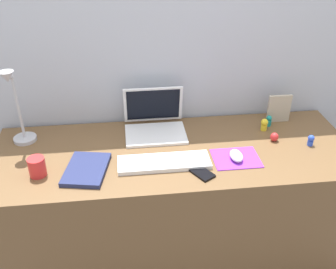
{
  "coord_description": "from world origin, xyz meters",
  "views": [
    {
      "loc": [
        -0.21,
        -1.53,
        1.76
      ],
      "look_at": [
        -0.03,
        0.0,
        0.83
      ],
      "focal_mm": 42.03,
      "sensor_mm": 36.0,
      "label": 1
    }
  ],
  "objects": [
    {
      "name": "picture_frame",
      "position": [
        0.58,
        0.22,
        0.81
      ],
      "size": [
        0.12,
        0.02,
        0.15
      ],
      "primitive_type": "cube",
      "color": "#B2A58C",
      "rests_on": "desk"
    },
    {
      "name": "coffee_mug",
      "position": [
        -0.6,
        -0.12,
        0.78
      ],
      "size": [
        0.07,
        0.07,
        0.09
      ],
      "primitive_type": "cylinder",
      "color": "red",
      "rests_on": "desk"
    },
    {
      "name": "toy_figurine_teal",
      "position": [
        0.52,
        0.18,
        0.77
      ],
      "size": [
        0.03,
        0.03,
        0.06
      ],
      "color": "teal",
      "rests_on": "desk"
    },
    {
      "name": "laptop",
      "position": [
        -0.07,
        0.2,
        0.79
      ],
      "size": [
        0.3,
        0.25,
        0.21
      ],
      "color": "white",
      "rests_on": "desk"
    },
    {
      "name": "cell_phone",
      "position": [
        0.09,
        -0.19,
        0.74
      ],
      "size": [
        0.12,
        0.14,
        0.01
      ],
      "primitive_type": "cube",
      "rotation": [
        0.0,
        0.0,
        0.55
      ],
      "color": "black",
      "rests_on": "desk"
    },
    {
      "name": "toy_figurine_yellow",
      "position": [
        0.48,
        0.14,
        0.77
      ],
      "size": [
        0.04,
        0.04,
        0.06
      ],
      "color": "yellow",
      "rests_on": "desk"
    },
    {
      "name": "mouse",
      "position": [
        0.27,
        -0.11,
        0.76
      ],
      "size": [
        0.06,
        0.1,
        0.03
      ],
      "primitive_type": "ellipsoid",
      "color": "white",
      "rests_on": "mousepad"
    },
    {
      "name": "keyboard",
      "position": [
        -0.06,
        -0.11,
        0.75
      ],
      "size": [
        0.41,
        0.13,
        0.02
      ],
      "primitive_type": "cube",
      "color": "white",
      "rests_on": "desk"
    },
    {
      "name": "toy_figurine_red",
      "position": [
        0.5,
        0.03,
        0.76
      ],
      "size": [
        0.04,
        0.04,
        0.04
      ],
      "primitive_type": "ellipsoid",
      "color": "red",
      "rests_on": "desk"
    },
    {
      "name": "desk_lamp",
      "position": [
        -0.71,
        0.15,
        0.92
      ],
      "size": [
        0.11,
        0.15,
        0.39
      ],
      "color": "#B7B7BC",
      "rests_on": "desk"
    },
    {
      "name": "toy_figurine_blue",
      "position": [
        0.65,
        -0.03,
        0.77
      ],
      "size": [
        0.03,
        0.03,
        0.05
      ],
      "color": "blue",
      "rests_on": "desk"
    },
    {
      "name": "back_wall",
      "position": [
        0.0,
        0.35,
        0.75
      ],
      "size": [
        2.9,
        0.05,
        1.5
      ],
      "primitive_type": "cube",
      "color": "#B2B7C1",
      "rests_on": "ground_plane"
    },
    {
      "name": "mousepad",
      "position": [
        0.27,
        -0.1,
        0.74
      ],
      "size": [
        0.21,
        0.17,
        0.0
      ],
      "primitive_type": "cube",
      "color": "purple",
      "rests_on": "desk"
    },
    {
      "name": "desk",
      "position": [
        0.0,
        0.0,
        0.37
      ],
      "size": [
        1.7,
        0.62,
        0.74
      ],
      "primitive_type": "cube",
      "color": "brown",
      "rests_on": "ground_plane"
    },
    {
      "name": "notebook_pad",
      "position": [
        -0.4,
        -0.12,
        0.75
      ],
      "size": [
        0.21,
        0.27,
        0.02
      ],
      "primitive_type": "cube",
      "rotation": [
        0.0,
        0.0,
        -0.2
      ],
      "color": "navy",
      "rests_on": "desk"
    },
    {
      "name": "ground_plane",
      "position": [
        0.0,
        0.0,
        0.0
      ],
      "size": [
        6.0,
        6.0,
        0.0
      ],
      "primitive_type": "plane",
      "color": "#59514C"
    }
  ]
}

